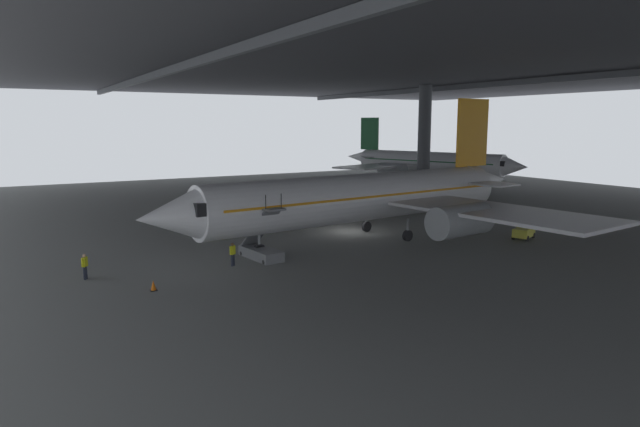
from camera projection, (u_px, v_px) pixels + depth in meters
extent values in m
plane|color=slate|center=(349.00, 231.00, 48.05)|extent=(110.00, 110.00, 0.00)
cylinder|color=#4C4F54|center=(424.00, 137.00, 79.26)|extent=(1.83, 1.83, 14.74)
cube|color=#38383D|center=(471.00, 59.00, 52.42)|extent=(121.00, 99.00, 1.20)
cube|color=#4C4F54|center=(225.00, 53.00, 40.30)|extent=(115.50, 0.50, 0.70)
cube|color=#4C4F54|center=(580.00, 77.00, 60.76)|extent=(115.50, 0.50, 0.70)
cylinder|color=white|center=(362.00, 197.00, 43.87)|extent=(6.74, 28.32, 3.77)
cone|color=white|center=(171.00, 217.00, 34.68)|extent=(4.15, 4.89, 3.69)
cube|color=black|center=(206.00, 206.00, 36.00)|extent=(3.46, 2.96, 0.83)
cone|color=white|center=(486.00, 181.00, 53.00)|extent=(3.83, 6.33, 3.20)
cube|color=orange|center=(472.00, 133.00, 50.88)|extent=(0.68, 4.11, 6.16)
cube|color=white|center=(487.00, 183.00, 48.88)|extent=(5.10, 3.58, 0.16)
cube|color=white|center=(441.00, 179.00, 53.08)|extent=(5.10, 3.58, 0.16)
cube|color=white|center=(501.00, 212.00, 38.82)|extent=(16.39, 8.49, 0.24)
cylinder|color=#9EA3A8|center=(460.00, 221.00, 39.24)|extent=(2.84, 5.12, 2.34)
cube|color=white|center=(332.00, 187.00, 54.36)|extent=(16.39, 8.49, 0.24)
cylinder|color=#9EA3A8|center=(327.00, 197.00, 51.76)|extent=(2.84, 5.12, 2.34)
cube|color=orange|center=(362.00, 194.00, 43.83)|extent=(6.59, 26.29, 0.16)
cylinder|color=#9EA3A8|center=(259.00, 239.00, 38.73)|extent=(0.20, 0.20, 1.15)
cylinder|color=black|center=(259.00, 250.00, 38.86)|extent=(0.39, 0.93, 0.90)
cylinder|color=#9EA3A8|center=(408.00, 226.00, 43.85)|extent=(0.20, 0.20, 1.15)
cylinder|color=black|center=(408.00, 236.00, 43.98)|extent=(0.39, 0.93, 0.90)
cylinder|color=#9EA3A8|center=(367.00, 217.00, 47.81)|extent=(0.20, 0.20, 1.15)
cylinder|color=black|center=(367.00, 226.00, 47.93)|extent=(0.39, 0.93, 0.90)
cube|color=slate|center=(261.00, 253.00, 38.34)|extent=(3.97, 1.90, 0.70)
cube|color=slate|center=(261.00, 227.00, 38.05)|extent=(3.68, 1.67, 3.06)
cube|color=slate|center=(274.00, 209.00, 36.43)|extent=(1.23, 1.41, 0.12)
cylinder|color=black|center=(281.00, 201.00, 36.70)|extent=(0.06, 0.06, 1.00)
cylinder|color=black|center=(266.00, 203.00, 36.00)|extent=(0.06, 0.06, 1.00)
cylinder|color=black|center=(282.00, 259.00, 37.54)|extent=(0.31, 0.15, 0.30)
cylinder|color=black|center=(264.00, 262.00, 36.72)|extent=(0.31, 0.15, 0.30)
cylinder|color=black|center=(259.00, 251.00, 40.03)|extent=(0.31, 0.15, 0.30)
cylinder|color=black|center=(241.00, 253.00, 39.22)|extent=(0.31, 0.15, 0.30)
cylinder|color=#232838|center=(86.00, 272.00, 33.24)|extent=(0.14, 0.14, 0.79)
cylinder|color=#232838|center=(84.00, 273.00, 33.07)|extent=(0.14, 0.14, 0.79)
cube|color=yellow|center=(85.00, 262.00, 33.05)|extent=(0.42, 0.40, 0.56)
cylinder|color=yellow|center=(87.00, 261.00, 33.27)|extent=(0.09, 0.09, 0.53)
cylinder|color=yellow|center=(82.00, 262.00, 32.82)|extent=(0.09, 0.09, 0.53)
sphere|color=tan|center=(84.00, 256.00, 32.98)|extent=(0.21, 0.21, 0.21)
cylinder|color=#232838|center=(234.00, 260.00, 36.36)|extent=(0.14, 0.14, 0.78)
cylinder|color=#232838|center=(232.00, 260.00, 36.20)|extent=(0.14, 0.14, 0.78)
cube|color=yellow|center=(233.00, 250.00, 36.17)|extent=(0.37, 0.42, 0.55)
cylinder|color=yellow|center=(235.00, 249.00, 36.37)|extent=(0.09, 0.09, 0.53)
cylinder|color=yellow|center=(230.00, 250.00, 35.97)|extent=(0.09, 0.09, 0.53)
sphere|color=brown|center=(232.00, 244.00, 36.11)|extent=(0.21, 0.21, 0.21)
cylinder|color=white|center=(429.00, 162.00, 87.91)|extent=(24.60, 10.90, 3.33)
cone|color=white|center=(514.00, 167.00, 78.79)|extent=(4.81, 4.34, 3.26)
cube|color=black|center=(500.00, 163.00, 80.10)|extent=(3.10, 3.41, 0.73)
cone|color=white|center=(360.00, 157.00, 96.97)|extent=(5.94, 4.35, 2.83)
cube|color=#19592D|center=(370.00, 134.00, 94.95)|extent=(3.52, 1.36, 5.44)
cube|color=white|center=(381.00, 156.00, 96.69)|extent=(3.91, 4.87, 0.16)
cube|color=white|center=(365.00, 157.00, 93.25)|extent=(3.91, 4.87, 0.16)
cube|color=white|center=(434.00, 161.00, 96.95)|extent=(10.09, 15.11, 0.24)
cylinder|color=#9EA3A8|center=(438.00, 165.00, 94.63)|extent=(4.75, 3.31, 2.06)
cube|color=white|center=(377.00, 166.00, 84.24)|extent=(10.09, 15.11, 0.24)
cylinder|color=#9EA3A8|center=(392.00, 170.00, 84.38)|extent=(4.75, 3.31, 2.06)
cube|color=#19592D|center=(429.00, 161.00, 87.87)|extent=(22.90, 10.40, 0.16)
cylinder|color=#9EA3A8|center=(477.00, 178.00, 82.77)|extent=(0.20, 0.20, 1.15)
cylinder|color=black|center=(477.00, 183.00, 82.90)|extent=(0.95, 0.57, 0.90)
cylinder|color=#9EA3A8|center=(423.00, 173.00, 91.49)|extent=(0.20, 0.20, 1.15)
cylinder|color=black|center=(423.00, 178.00, 91.61)|extent=(0.95, 0.57, 0.90)
cylinder|color=#9EA3A8|center=(408.00, 175.00, 88.15)|extent=(0.20, 0.20, 1.15)
cylinder|color=black|center=(408.00, 180.00, 88.27)|extent=(0.95, 0.57, 0.90)
cube|color=black|center=(154.00, 290.00, 30.95)|extent=(0.36, 0.36, 0.04)
cone|color=orange|center=(153.00, 285.00, 30.90)|extent=(0.30, 0.30, 0.56)
cube|color=yellow|center=(524.00, 232.00, 44.88)|extent=(1.93, 2.49, 0.70)
cylinder|color=black|center=(527.00, 239.00, 43.98)|extent=(0.33, 0.48, 0.44)
cylinder|color=black|center=(513.00, 237.00, 44.64)|extent=(0.33, 0.48, 0.44)
cylinder|color=black|center=(533.00, 235.00, 45.22)|extent=(0.33, 0.48, 0.44)
cylinder|color=black|center=(520.00, 234.00, 45.89)|extent=(0.33, 0.48, 0.44)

